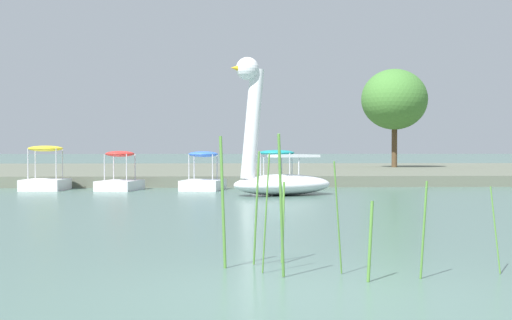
# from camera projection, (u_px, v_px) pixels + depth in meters

# --- Properties ---
(ground_plane) EXTENTS (478.44, 478.44, 0.00)m
(ground_plane) POSITION_uv_depth(u_px,v_px,m) (312.00, 295.00, 7.49)
(ground_plane) COLOR #47665B
(shore_bank_far) EXTENTS (134.26, 26.85, 0.41)m
(shore_bank_far) POSITION_uv_depth(u_px,v_px,m) (229.00, 172.00, 41.95)
(shore_bank_far) COLOR #5B6051
(shore_bank_far) RESTS_ON ground_plane
(swan_boat) EXTENTS (3.59, 2.79, 4.12)m
(swan_boat) POSITION_uv_depth(u_px,v_px,m) (276.00, 166.00, 23.69)
(swan_boat) COLOR white
(swan_boat) RESTS_ON ground_plane
(pedal_boat_teal) EXTENTS (1.78, 2.54, 1.37)m
(pedal_boat_teal) POSITION_uv_depth(u_px,v_px,m) (276.00, 178.00, 27.21)
(pedal_boat_teal) COLOR white
(pedal_boat_teal) RESTS_ON ground_plane
(pedal_boat_blue) EXTENTS (1.64, 2.24, 1.32)m
(pedal_boat_blue) POSITION_uv_depth(u_px,v_px,m) (203.00, 179.00, 26.88)
(pedal_boat_blue) COLOR white
(pedal_boat_blue) RESTS_ON ground_plane
(pedal_boat_red) EXTENTS (1.55, 2.23, 1.34)m
(pedal_boat_red) POSITION_uv_depth(u_px,v_px,m) (120.00, 178.00, 26.78)
(pedal_boat_red) COLOR white
(pedal_boat_red) RESTS_ON ground_plane
(pedal_boat_yellow) EXTENTS (1.43, 2.13, 1.52)m
(pedal_boat_yellow) POSITION_uv_depth(u_px,v_px,m) (46.00, 177.00, 26.86)
(pedal_boat_yellow) COLOR white
(pedal_boat_yellow) RESTS_ON ground_plane
(tree_broadleaf_left) EXTENTS (4.96, 5.33, 5.39)m
(tree_broadleaf_left) POSITION_uv_depth(u_px,v_px,m) (394.00, 100.00, 43.15)
(tree_broadleaf_left) COLOR #4C3823
(tree_broadleaf_left) RESTS_ON shore_bank_far
(reed_clump_foreground) EXTENTS (3.98, 1.60, 1.55)m
(reed_clump_foreground) POSITION_uv_depth(u_px,v_px,m) (368.00, 215.00, 8.78)
(reed_clump_foreground) COLOR #4C7F33
(reed_clump_foreground) RESTS_ON ground_plane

